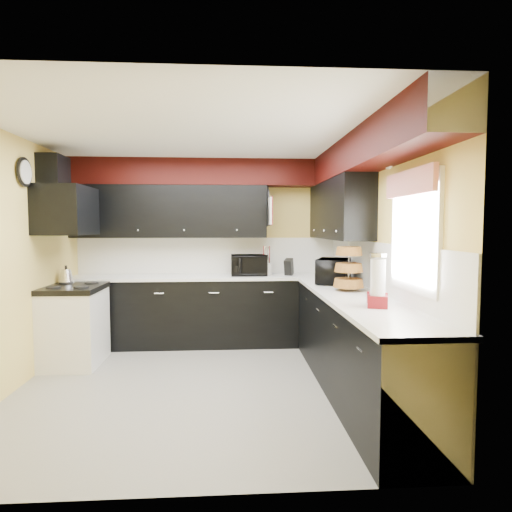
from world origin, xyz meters
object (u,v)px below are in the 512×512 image
(toaster_oven, at_px, (249,265))
(microwave, at_px, (334,271))
(knife_block, at_px, (289,267))
(utensil_crock, at_px, (267,269))
(kettle, at_px, (66,276))

(toaster_oven, bearing_deg, microwave, -43.17)
(toaster_oven, distance_m, knife_block, 0.54)
(toaster_oven, xyz_separation_m, knife_block, (0.54, -0.03, -0.03))
(utensil_crock, distance_m, kettle, 2.51)
(microwave, height_order, kettle, microwave)
(utensil_crock, bearing_deg, kettle, -169.90)
(knife_block, relative_size, kettle, 1.19)
(kettle, bearing_deg, utensil_crock, 10.10)
(utensil_crock, height_order, kettle, utensil_crock)
(microwave, relative_size, kettle, 2.83)
(kettle, bearing_deg, microwave, -7.15)
(toaster_oven, bearing_deg, knife_block, -3.45)
(utensil_crock, relative_size, kettle, 0.92)
(utensil_crock, xyz_separation_m, knife_block, (0.30, 0.00, 0.03))
(knife_block, bearing_deg, toaster_oven, -160.34)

